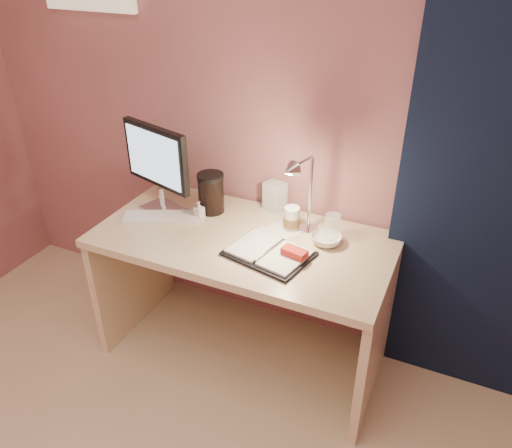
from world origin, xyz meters
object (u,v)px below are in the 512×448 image
at_px(dark_jar, 211,195).
at_px(product_box, 275,197).
at_px(monitor, 158,162).
at_px(keyboard, 164,217).
at_px(desk_lamp, 310,193).
at_px(clear_cup, 332,227).
at_px(planner, 271,253).
at_px(lotion_bottle, 199,210).
at_px(coffee_cup, 292,220).
at_px(desk, 250,268).
at_px(bowl, 326,240).

distance_m(dark_jar, product_box, 0.32).
relative_size(monitor, product_box, 2.99).
height_order(keyboard, desk_lamp, desk_lamp).
relative_size(clear_cup, product_box, 0.83).
height_order(monitor, dark_jar, monitor).
bearing_deg(clear_cup, keyboard, -168.84).
height_order(planner, clear_cup, clear_cup).
distance_m(keyboard, lotion_bottle, 0.18).
relative_size(coffee_cup, lotion_bottle, 1.35).
distance_m(keyboard, desk_lamp, 0.77).
height_order(desk, lotion_bottle, lotion_bottle).
bearing_deg(coffee_cup, bowl, -14.75).
bearing_deg(desk_lamp, planner, -106.16).
distance_m(desk, clear_cup, 0.49).
height_order(product_box, desk_lamp, desk_lamp).
bearing_deg(keyboard, lotion_bottle, 1.19).
height_order(coffee_cup, dark_jar, dark_jar).
relative_size(planner, product_box, 2.66).
bearing_deg(bowl, monitor, -177.34).
relative_size(desk, monitor, 3.08).
bearing_deg(lotion_bottle, planner, -19.26).
bearing_deg(planner, product_box, 122.52).
xyz_separation_m(monitor, clear_cup, (0.87, 0.09, -0.21)).
bearing_deg(planner, clear_cup, 62.61).
bearing_deg(planner, monitor, 179.31).
xyz_separation_m(bowl, product_box, (-0.34, 0.20, 0.05)).
xyz_separation_m(coffee_cup, desk_lamp, (0.10, -0.07, 0.20)).
xyz_separation_m(clear_cup, lotion_bottle, (-0.66, -0.08, -0.02)).
bearing_deg(keyboard, product_box, 9.25).
xyz_separation_m(planner, bowl, (0.19, 0.19, 0.01)).
bearing_deg(desk, planner, -41.57).
xyz_separation_m(keyboard, product_box, (0.47, 0.31, 0.07)).
height_order(dark_jar, desk_lamp, desk_lamp).
relative_size(bowl, product_box, 0.93).
bearing_deg(product_box, desk_lamp, -22.49).
height_order(dark_jar, product_box, dark_jar).
bearing_deg(bowl, desk_lamp, -166.49).
relative_size(clear_cup, desk_lamp, 0.31).
relative_size(keyboard, coffee_cup, 3.25).
xyz_separation_m(keyboard, dark_jar, (0.18, 0.17, 0.08)).
xyz_separation_m(bowl, lotion_bottle, (-0.65, -0.03, 0.02)).
bearing_deg(desk, keyboard, -169.89).
distance_m(dark_jar, desk_lamp, 0.57).
bearing_deg(clear_cup, lotion_bottle, -172.69).
distance_m(desk, keyboard, 0.50).
relative_size(desk, clear_cup, 11.08).
distance_m(desk, coffee_cup, 0.35).
distance_m(planner, coffee_cup, 0.25).
relative_size(keyboard, dark_jar, 2.16).
xyz_separation_m(keyboard, clear_cup, (0.82, 0.16, 0.06)).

